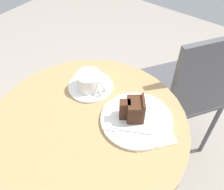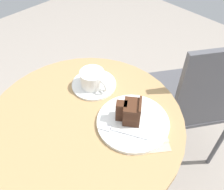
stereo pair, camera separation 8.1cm
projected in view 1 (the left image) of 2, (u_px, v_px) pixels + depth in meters
cafe_table at (90, 142)px, 0.87m from camera, size 0.67×0.67×0.69m
saucer at (91, 86)px, 0.89m from camera, size 0.17×0.17×0.01m
coffee_cup at (89, 81)px, 0.86m from camera, size 0.12×0.09×0.06m
teaspoon at (103, 87)px, 0.88m from camera, size 0.08×0.06×0.00m
cake_plate at (136, 119)px, 0.78m from camera, size 0.24×0.24×0.01m
cake_slice at (134, 110)px, 0.75m from camera, size 0.09×0.08×0.08m
fork at (123, 130)px, 0.74m from camera, size 0.15×0.09×0.00m
napkin at (149, 128)px, 0.76m from camera, size 0.19×0.19×0.00m
cafe_chair at (190, 89)px, 1.13m from camera, size 0.53×0.53×0.86m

